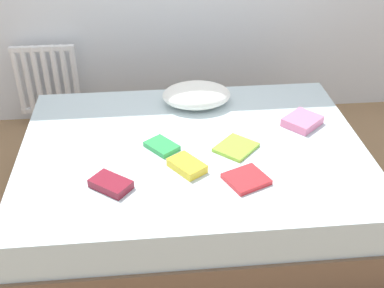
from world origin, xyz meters
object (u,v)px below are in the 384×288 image
object	(u,v)px
pillow	(196,95)
textbook_maroon	(111,184)
textbook_yellow	(187,166)
textbook_lime	(236,147)
bed	(193,181)
radiator	(47,80)
textbook_pink	(302,121)
textbook_green	(162,146)
textbook_red	(246,179)

from	to	relation	value
pillow	textbook_maroon	bearing A→B (deg)	-121.92
textbook_yellow	textbook_lime	distance (m)	0.34
bed	radiator	xyz separation A→B (m)	(-1.01, 1.20, 0.14)
pillow	textbook_yellow	bearing A→B (deg)	-99.97
textbook_maroon	textbook_pink	world-z (taller)	textbook_pink
textbook_lime	textbook_green	bearing A→B (deg)	126.47
textbook_green	textbook_pink	world-z (taller)	textbook_pink
textbook_yellow	textbook_pink	distance (m)	0.84
textbook_yellow	textbook_lime	bearing A→B (deg)	84.39
textbook_yellow	textbook_green	bearing A→B (deg)	174.74
textbook_green	textbook_maroon	size ratio (longest dim) A/B	0.89
radiator	textbook_maroon	xyz separation A→B (m)	(0.56, -1.54, 0.13)
bed	pillow	size ratio (longest dim) A/B	4.50
textbook_yellow	textbook_red	bearing A→B (deg)	30.07
textbook_red	textbook_lime	distance (m)	0.30
textbook_red	textbook_green	size ratio (longest dim) A/B	1.10
textbook_yellow	textbook_pink	world-z (taller)	textbook_pink
textbook_red	textbook_lime	size ratio (longest dim) A/B	0.93
bed	textbook_maroon	distance (m)	0.63
radiator	textbook_maroon	world-z (taller)	radiator
textbook_green	textbook_pink	distance (m)	0.88
bed	textbook_yellow	size ratio (longest dim) A/B	10.29
bed	textbook_pink	size ratio (longest dim) A/B	9.56
textbook_lime	textbook_maroon	world-z (taller)	textbook_maroon
pillow	textbook_green	world-z (taller)	pillow
pillow	textbook_green	distance (m)	0.57
bed	textbook_lime	world-z (taller)	textbook_lime
textbook_lime	textbook_maroon	distance (m)	0.75
radiator	bed	bearing A→B (deg)	-49.90
textbook_red	textbook_green	xyz separation A→B (m)	(-0.42, 0.35, 0.00)
pillow	textbook_green	size ratio (longest dim) A/B	2.47
textbook_green	textbook_pink	bearing A→B (deg)	63.57
textbook_yellow	bed	bearing A→B (deg)	131.16
radiator	textbook_green	size ratio (longest dim) A/B	3.08
bed	textbook_red	bearing A→B (deg)	-56.09
radiator	pillow	xyz separation A→B (m)	(1.08, -0.70, 0.18)
textbook_green	textbook_maroon	bearing A→B (deg)	-77.31
bed	textbook_green	world-z (taller)	textbook_green
radiator	textbook_yellow	bearing A→B (deg)	-56.09
pillow	textbook_red	world-z (taller)	pillow
bed	textbook_yellow	xyz separation A→B (m)	(-0.05, -0.22, 0.28)
textbook_red	textbook_pink	xyz separation A→B (m)	(0.45, 0.53, 0.01)
bed	textbook_green	xyz separation A→B (m)	(-0.18, -0.01, 0.27)
radiator	textbook_pink	world-z (taller)	radiator
bed	textbook_yellow	bearing A→B (deg)	-103.44
textbook_green	textbook_maroon	xyz separation A→B (m)	(-0.27, -0.33, 0.01)
bed	textbook_green	size ratio (longest dim) A/B	11.13
radiator	pillow	distance (m)	1.30
textbook_red	textbook_lime	bearing A→B (deg)	65.93
textbook_maroon	textbook_green	bearing A→B (deg)	89.65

